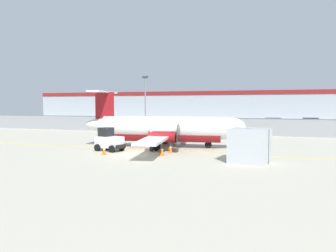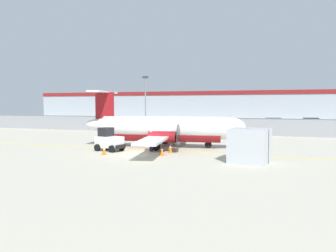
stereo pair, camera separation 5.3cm
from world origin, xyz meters
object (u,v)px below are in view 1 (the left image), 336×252
at_px(traffic_cone_near_right, 162,151).
at_px(apron_light_pole, 145,100).
at_px(traffic_cone_near_left, 104,150).
at_px(parked_car_6, 309,123).
at_px(cargo_container, 250,146).
at_px(traffic_cone_far_left, 170,148).
at_px(ground_crew_worker, 151,140).
at_px(parked_car_1, 152,122).
at_px(parked_car_3, 212,124).
at_px(parked_car_4, 248,125).
at_px(parked_car_5, 274,123).
at_px(commuter_airplane, 167,129).
at_px(parked_car_2, 172,122).
at_px(traffic_cone_far_right, 146,140).
at_px(baggage_tug, 109,140).
at_px(parked_car_0, 111,122).

height_order(traffic_cone_near_right, apron_light_pole, apron_light_pole).
distance_m(traffic_cone_near_left, parked_car_6, 37.41).
bearing_deg(cargo_container, traffic_cone_far_left, 167.83).
height_order(ground_crew_worker, parked_car_1, same).
xyz_separation_m(parked_car_3, apron_light_pole, (-6.62, -9.32, 3.41)).
height_order(parked_car_4, parked_car_5, same).
bearing_deg(parked_car_4, parked_car_3, -6.68).
bearing_deg(cargo_container, traffic_cone_near_left, -169.60).
bearing_deg(traffic_cone_near_left, traffic_cone_far_left, 31.14).
relative_size(commuter_airplane, parked_car_3, 3.66).
xyz_separation_m(parked_car_3, parked_car_4, (5.26, -0.54, 0.00)).
bearing_deg(parked_car_2, ground_crew_worker, -70.85).
distance_m(traffic_cone_near_right, parked_car_3, 25.02).
height_order(traffic_cone_far_left, parked_car_2, parked_car_2).
xyz_separation_m(traffic_cone_far_right, parked_car_2, (-4.01, 19.95, 0.58)).
bearing_deg(traffic_cone_near_right, ground_crew_worker, 134.03).
height_order(cargo_container, traffic_cone_near_left, cargo_container).
height_order(commuter_airplane, apron_light_pole, apron_light_pole).
bearing_deg(parked_car_3, parked_car_4, 1.33).
bearing_deg(parked_car_4, traffic_cone_far_left, 79.93).
bearing_deg(parked_car_2, parked_car_4, -6.15).
distance_m(ground_crew_worker, apron_light_pole, 15.91).
height_order(commuter_airplane, traffic_cone_far_left, commuter_airplane).
bearing_deg(parked_car_6, parked_car_3, 26.00).
height_order(baggage_tug, parked_car_6, baggage_tug).
relative_size(cargo_container, parked_car_6, 0.63).
height_order(ground_crew_worker, parked_car_6, same).
bearing_deg(parked_car_1, traffic_cone_far_left, 119.62).
distance_m(traffic_cone_far_right, parked_car_5, 25.95).
bearing_deg(commuter_airplane, baggage_tug, -145.38).
xyz_separation_m(baggage_tug, traffic_cone_far_right, (0.76, 5.94, -0.54)).
bearing_deg(parked_car_0, traffic_cone_far_right, -45.37).
height_order(traffic_cone_near_left, traffic_cone_far_right, same).
bearing_deg(parked_car_1, parked_car_0, 43.68).
xyz_separation_m(traffic_cone_near_left, traffic_cone_far_right, (0.13, 7.78, 0.00)).
xyz_separation_m(cargo_container, parked_car_1, (-18.32, 28.56, -0.21)).
distance_m(traffic_cone_far_left, parked_car_4, 23.19).
bearing_deg(parked_car_5, parked_car_6, 18.30).
bearing_deg(commuter_airplane, parked_car_5, 62.55).
relative_size(parked_car_3, parked_car_6, 1.03).
relative_size(commuter_airplane, ground_crew_worker, 9.44).
height_order(cargo_container, parked_car_6, cargo_container).
bearing_deg(parked_car_2, parked_car_0, -155.93).
xyz_separation_m(cargo_container, traffic_cone_far_right, (-10.44, 7.66, -0.79)).
xyz_separation_m(traffic_cone_far_left, parked_car_6, (12.23, 30.90, 0.58)).
bearing_deg(baggage_tug, parked_car_6, 72.93).
height_order(traffic_cone_near_left, parked_car_1, parked_car_1).
bearing_deg(traffic_cone_far_left, commuter_airplane, 114.23).
bearing_deg(traffic_cone_far_right, apron_light_pole, 113.70).
bearing_deg(commuter_airplane, parked_car_3, 81.05).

